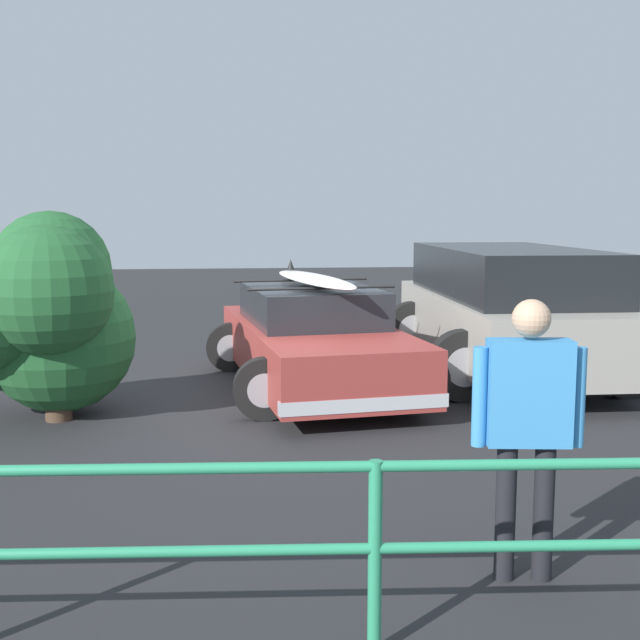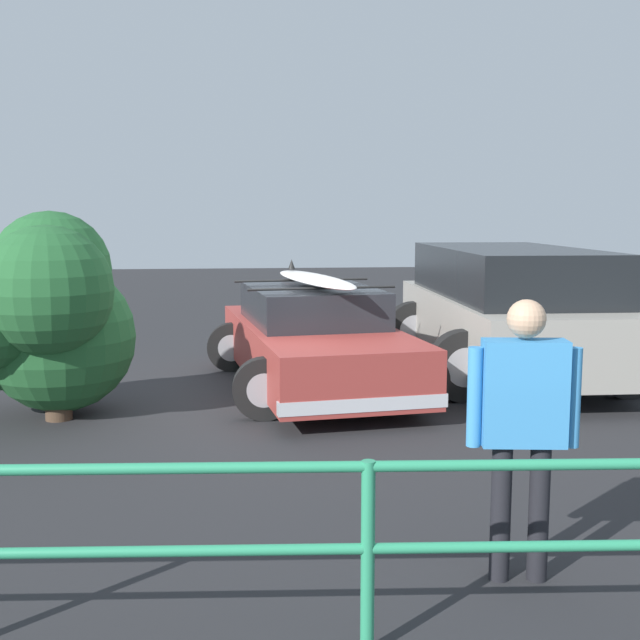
{
  "view_description": "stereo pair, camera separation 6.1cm",
  "coord_description": "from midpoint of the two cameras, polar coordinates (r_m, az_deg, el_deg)",
  "views": [
    {
      "loc": [
        0.44,
        9.27,
        2.22
      ],
      "look_at": [
        -0.6,
        0.04,
        0.95
      ],
      "focal_mm": 45.0,
      "sensor_mm": 36.0,
      "label": 1
    },
    {
      "loc": [
        0.38,
        9.27,
        2.22
      ],
      "look_at": [
        -0.6,
        0.04,
        0.95
      ],
      "focal_mm": 45.0,
      "sensor_mm": 36.0,
      "label": 2
    }
  ],
  "objects": [
    {
      "name": "bush_near_left",
      "position": [
        8.92,
        -19.77,
        0.46
      ],
      "size": [
        2.05,
        2.04,
        2.22
      ],
      "color": "#4C3828",
      "rests_on": "ground"
    },
    {
      "name": "ground_plane",
      "position": [
        9.54,
        -3.81,
        -5.74
      ],
      "size": [
        44.0,
        44.0,
        0.02
      ],
      "primitive_type": "cube",
      "color": "#28282B",
      "rests_on": "ground"
    },
    {
      "name": "person_bystander",
      "position": [
        4.91,
        14.23,
        -6.49
      ],
      "size": [
        0.66,
        0.25,
        1.71
      ],
      "color": "black",
      "rests_on": "ground"
    },
    {
      "name": "railing_fence",
      "position": [
        4.14,
        -12.21,
        -14.14
      ],
      "size": [
        10.97,
        0.88,
        1.0
      ],
      "color": "#2D9366",
      "rests_on": "ground"
    },
    {
      "name": "suv_car",
      "position": [
        11.13,
        12.98,
        0.82
      ],
      "size": [
        2.89,
        5.07,
        1.73
      ],
      "color": "#9E998E",
      "rests_on": "ground"
    },
    {
      "name": "sedan_car",
      "position": [
        10.05,
        -0.61,
        -1.37
      ],
      "size": [
        2.77,
        4.58,
        1.55
      ],
      "color": "#9E3833",
      "rests_on": "ground"
    }
  ]
}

